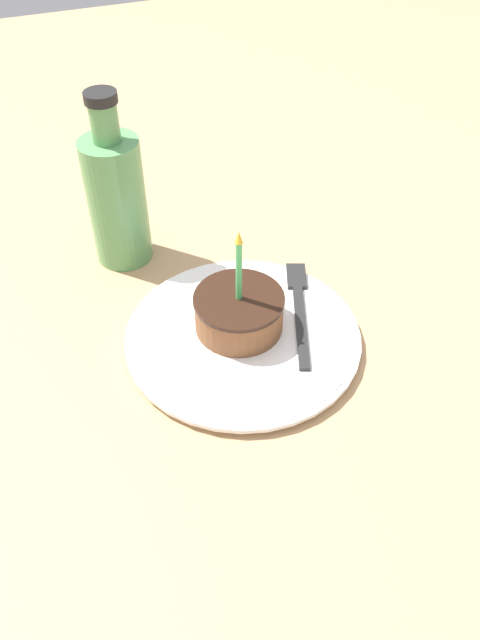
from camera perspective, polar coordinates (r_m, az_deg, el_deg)
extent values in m
cube|color=tan|center=(0.74, -0.09, -2.43)|extent=(2.40, 2.40, 0.04)
cylinder|color=white|center=(0.71, 0.00, -1.67)|extent=(0.26, 0.26, 0.01)
cylinder|color=white|center=(0.71, 0.00, -1.52)|extent=(0.27, 0.27, 0.01)
cylinder|color=brown|center=(0.70, -0.15, 0.35)|extent=(0.10, 0.10, 0.04)
cylinder|color=black|center=(0.69, -0.15, 1.69)|extent=(0.10, 0.10, 0.00)
cylinder|color=#4CBF66|center=(0.66, -0.16, 4.27)|extent=(0.01, 0.01, 0.08)
cone|color=yellow|center=(0.63, -0.17, 7.38)|extent=(0.01, 0.01, 0.01)
cube|color=#262626|center=(0.72, 5.59, -0.57)|extent=(0.13, 0.06, 0.00)
cube|color=#262626|center=(0.78, 5.17, 4.01)|extent=(0.05, 0.04, 0.00)
cylinder|color=#599959|center=(0.81, -11.16, 10.53)|extent=(0.07, 0.07, 0.17)
cylinder|color=#599959|center=(0.75, -12.29, 17.26)|extent=(0.03, 0.03, 0.05)
cylinder|color=black|center=(0.74, -12.65, 19.27)|extent=(0.04, 0.04, 0.01)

